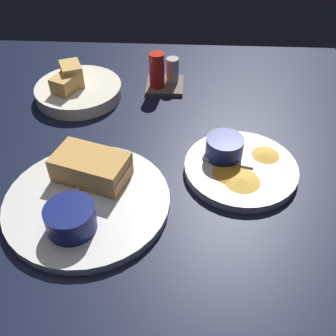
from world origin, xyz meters
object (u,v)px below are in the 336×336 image
spoon_by_dark_ramekin (77,198)px  condiment_caddy (163,75)px  sandwich_half_near (91,167)px  ramekin_light_gravy (224,147)px  bread_basket_rear (77,89)px  ramekin_dark_sauce (70,218)px  spoon_by_gravy_ramekin (217,159)px  plate_sandwich_main (88,202)px  plate_chips_companion (241,169)px

spoon_by_dark_ramekin → condiment_caddy: bearing=72.9°
sandwich_half_near → ramekin_light_gravy: sandwich_half_near is taller
sandwich_half_near → ramekin_light_gravy: 25.13cm
bread_basket_rear → spoon_by_dark_ramekin: bearing=-77.6°
ramekin_dark_sauce → condiment_caddy: bearing=75.8°
sandwich_half_near → ramekin_light_gravy: (24.08, 7.20, -0.21)cm
ramekin_dark_sauce → spoon_by_gravy_ramekin: (23.71, 17.52, -1.96)cm
plate_sandwich_main → ramekin_light_gravy: (24.04, 12.64, 2.99)cm
plate_sandwich_main → ramekin_light_gravy: ramekin_light_gravy is taller
plate_sandwich_main → spoon_by_dark_ramekin: bearing=-167.5°
bread_basket_rear → condiment_caddy: condiment_caddy is taller
spoon_by_gravy_ramekin → condiment_caddy: bearing=112.9°
ramekin_dark_sauce → ramekin_light_gravy: (25.00, 19.02, -0.14)cm
ramekin_dark_sauce → bread_basket_rear: 41.72cm
ramekin_light_gravy → bread_basket_rear: size_ratio=0.35×
plate_sandwich_main → ramekin_dark_sauce: ramekin_dark_sauce is taller
condiment_caddy → bread_basket_rear: bearing=-165.2°
spoon_by_dark_ramekin → spoon_by_gravy_ramekin: bearing=25.3°
spoon_by_dark_ramekin → bread_basket_rear: bearing=102.4°
plate_sandwich_main → spoon_by_gravy_ramekin: size_ratio=2.89×
spoon_by_dark_ramekin → spoon_by_gravy_ramekin: (24.40, 11.52, 0.00)cm
ramekin_light_gravy → condiment_caddy: 30.22cm
spoon_by_gravy_ramekin → condiment_caddy: (-12.07, 28.60, 1.44)cm
spoon_by_dark_ramekin → ramekin_dark_sauce: bearing=-83.5°
spoon_by_gravy_ramekin → bread_basket_rear: size_ratio=0.49×
plate_sandwich_main → condiment_caddy: (10.68, 39.75, 2.61)cm
spoon_by_dark_ramekin → condiment_caddy: (12.33, 40.11, 1.44)cm
plate_sandwich_main → ramekin_dark_sauce: size_ratio=3.59×
sandwich_half_near → ramekin_light_gravy: bearing=16.7°
plate_chips_companion → spoon_by_dark_ramekin: bearing=-160.3°
spoon_by_dark_ramekin → bread_basket_rear: (-7.66, 34.83, 0.12)cm
sandwich_half_near → spoon_by_dark_ramekin: size_ratio=1.48×
sandwich_half_near → spoon_by_gravy_ramekin: 23.58cm
spoon_by_dark_ramekin → condiment_caddy: size_ratio=1.05×
condiment_caddy → spoon_by_dark_ramekin: bearing=-107.1°
sandwich_half_near → spoon_by_dark_ramekin: sandwich_half_near is taller
ramekin_dark_sauce → condiment_caddy: 47.57cm
plate_sandwich_main → condiment_caddy: 41.24cm
plate_sandwich_main → spoon_by_gravy_ramekin: 25.36cm
sandwich_half_near → bread_basket_rear: size_ratio=0.73×
plate_chips_companion → ramekin_light_gravy: 5.13cm
sandwich_half_near → spoon_by_dark_ramekin: (-1.61, -5.81, -2.04)cm
plate_sandwich_main → ramekin_dark_sauce: (-0.96, -6.37, 3.13)cm
condiment_caddy → plate_chips_companion: bearing=-60.9°
spoon_by_dark_ramekin → ramekin_light_gravy: size_ratio=1.40×
plate_sandwich_main → spoon_by_gravy_ramekin: bearing=26.1°
ramekin_dark_sauce → spoon_by_dark_ramekin: ramekin_dark_sauce is taller
plate_sandwich_main → ramekin_dark_sauce: bearing=-98.6°
bread_basket_rear → condiment_caddy: (19.99, 5.29, 1.32)cm
plate_sandwich_main → plate_chips_companion: 29.01cm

